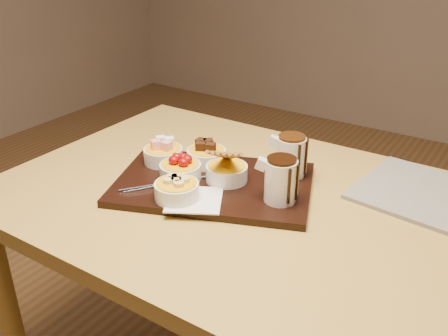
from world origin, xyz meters
The scene contains 12 objects.
dining_table centered at (0.00, 0.00, 0.65)m, with size 1.20×0.80×0.75m.
serving_board centered at (-0.10, -0.01, 0.76)m, with size 0.46×0.30×0.02m, color black.
napkin centered at (-0.09, -0.11, 0.77)m, with size 0.12×0.12×0.00m, color white.
bowl_marshmallows centered at (-0.27, 0.01, 0.79)m, with size 0.10×0.10×0.04m, color silver.
bowl_cake centered at (-0.17, 0.06, 0.79)m, with size 0.10×0.10×0.04m, color silver.
bowl_strawberries centered at (-0.18, -0.04, 0.79)m, with size 0.10×0.10×0.04m, color silver.
bowl_biscotti centered at (-0.08, 0.01, 0.79)m, with size 0.10×0.10×0.04m, color silver.
bowl_bananas centered at (-0.12, -0.12, 0.79)m, with size 0.10×0.10×0.04m, color silver.
pitcher_dark_chocolate centered at (0.07, 0.00, 0.82)m, with size 0.07×0.07×0.10m, color silver.
pitcher_milk_chocolate centered at (0.03, 0.12, 0.82)m, with size 0.07×0.07×0.10m, color silver.
fondue_skewers centered at (-0.18, -0.07, 0.77)m, with size 0.26×0.03×0.01m, color silver, non-canonical shape.
newspaper centered at (0.36, 0.23, 0.76)m, with size 0.34×0.27×0.01m, color beige.
Camera 1 is at (0.50, -0.87, 1.32)m, focal length 40.00 mm.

